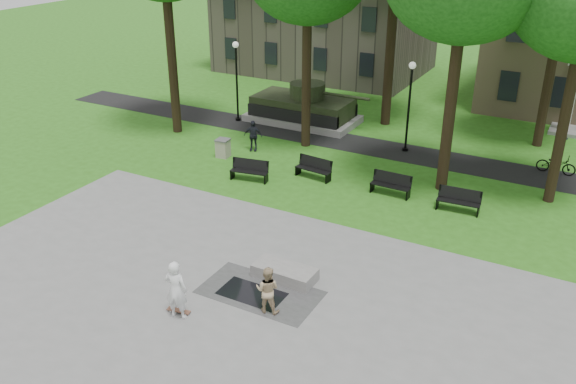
# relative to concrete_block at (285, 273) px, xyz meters

# --- Properties ---
(ground) EXTENTS (120.00, 120.00, 0.00)m
(ground) POSITION_rel_concrete_block_xyz_m (-0.84, 1.49, -0.24)
(ground) COLOR #295E16
(ground) RESTS_ON ground
(plaza) EXTENTS (22.00, 16.00, 0.02)m
(plaza) POSITION_rel_concrete_block_xyz_m (-0.84, -3.51, -0.23)
(plaza) COLOR gray
(plaza) RESTS_ON ground
(footpath) EXTENTS (44.00, 2.60, 0.01)m
(footpath) POSITION_rel_concrete_block_xyz_m (-0.84, 13.49, -0.24)
(footpath) COLOR black
(footpath) RESTS_ON ground
(building_left) EXTENTS (15.00, 10.00, 7.20)m
(building_left) POSITION_rel_concrete_block_xyz_m (-11.84, 27.99, 3.35)
(building_left) COLOR #4C443D
(building_left) RESTS_ON ground
(lamp_left) EXTENTS (0.36, 0.36, 4.73)m
(lamp_left) POSITION_rel_concrete_block_xyz_m (-10.84, 13.79, 2.55)
(lamp_left) COLOR black
(lamp_left) RESTS_ON ground
(lamp_mid) EXTENTS (0.36, 0.36, 4.73)m
(lamp_mid) POSITION_rel_concrete_block_xyz_m (-0.34, 13.79, 2.55)
(lamp_mid) COLOR black
(lamp_mid) RESTS_ON ground
(tank_monument) EXTENTS (7.45, 3.40, 2.40)m
(tank_monument) POSITION_rel_concrete_block_xyz_m (-7.30, 15.49, 0.61)
(tank_monument) COLOR gray
(tank_monument) RESTS_ON ground
(puddle) EXTENTS (2.20, 1.20, 0.00)m
(puddle) POSITION_rel_concrete_block_xyz_m (-0.51, -1.35, -0.22)
(puddle) COLOR black
(puddle) RESTS_ON plaza
(concrete_block) EXTENTS (2.22, 1.04, 0.45)m
(concrete_block) POSITION_rel_concrete_block_xyz_m (0.00, 0.00, 0.00)
(concrete_block) COLOR gray
(concrete_block) RESTS_ON plaza
(skateboard) EXTENTS (0.80, 0.32, 0.07)m
(skateboard) POSITION_rel_concrete_block_xyz_m (-2.01, -3.33, -0.19)
(skateboard) COLOR brown
(skateboard) RESTS_ON plaza
(skateboarder) EXTENTS (0.80, 0.60, 2.01)m
(skateboarder) POSITION_rel_concrete_block_xyz_m (-1.87, -3.52, 0.78)
(skateboarder) COLOR white
(skateboarder) RESTS_ON plaza
(friend_watching) EXTENTS (0.88, 0.75, 1.59)m
(friend_watching) POSITION_rel_concrete_block_xyz_m (0.44, -1.90, 0.57)
(friend_watching) COLOR tan
(friend_watching) RESTS_ON plaza
(pedestrian_walker) EXTENTS (1.04, 0.68, 1.65)m
(pedestrian_walker) POSITION_rel_concrete_block_xyz_m (-7.42, 9.97, 0.58)
(pedestrian_walker) COLOR black
(pedestrian_walker) RESTS_ON ground
(cyclist) EXTENTS (1.80, 1.02, 2.02)m
(cyclist) POSITION_rel_concrete_block_xyz_m (7.01, 14.35, 0.58)
(cyclist) COLOR black
(cyclist) RESTS_ON ground
(park_bench_0) EXTENTS (1.85, 0.84, 1.00)m
(park_bench_0) POSITION_rel_concrete_block_xyz_m (-5.52, 6.62, 0.28)
(park_bench_0) COLOR black
(park_bench_0) RESTS_ON ground
(park_bench_1) EXTENTS (1.84, 0.72, 1.00)m
(park_bench_1) POSITION_rel_concrete_block_xyz_m (-3.00, 8.29, 0.28)
(park_bench_1) COLOR black
(park_bench_1) RESTS_ON ground
(park_bench_2) EXTENTS (1.81, 0.56, 1.00)m
(park_bench_2) POSITION_rel_concrete_block_xyz_m (0.85, 8.28, 0.28)
(park_bench_2) COLOR black
(park_bench_2) RESTS_ON ground
(park_bench_3) EXTENTS (1.82, 0.63, 1.00)m
(park_bench_3) POSITION_rel_concrete_block_xyz_m (3.93, 8.08, 0.28)
(park_bench_3) COLOR black
(park_bench_3) RESTS_ON ground
(trash_bin) EXTENTS (0.73, 0.73, 0.96)m
(trash_bin) POSITION_rel_concrete_block_xyz_m (-8.29, 8.45, 0.24)
(trash_bin) COLOR #9B9780
(trash_bin) RESTS_ON ground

